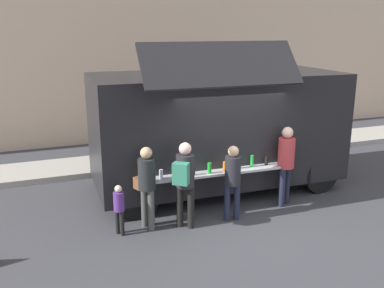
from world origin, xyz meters
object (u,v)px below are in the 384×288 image
at_px(trash_bin, 294,136).
at_px(food_truck_main, 218,127).
at_px(customer_rear_waiting, 147,181).
at_px(child_near_queue, 119,205).
at_px(customer_extra_browsing, 286,159).
at_px(customer_mid_with_backpack, 185,177).
at_px(customer_front_ordering, 233,177).

bearing_deg(trash_bin, food_truck_main, -148.68).
distance_m(customer_rear_waiting, child_near_queue, 0.70).
xyz_separation_m(customer_extra_browsing, child_near_queue, (-3.74, -0.12, -0.47)).
xyz_separation_m(food_truck_main, customer_extra_browsing, (0.97, -1.50, -0.48)).
relative_size(customer_mid_with_backpack, customer_rear_waiting, 1.05).
distance_m(customer_front_ordering, customer_extra_browsing, 1.48).
bearing_deg(customer_front_ordering, customer_extra_browsing, -69.84).
xyz_separation_m(trash_bin, customer_front_ordering, (-4.29, -4.13, 0.52)).
bearing_deg(food_truck_main, customer_mid_with_backpack, -128.20).
bearing_deg(customer_mid_with_backpack, customer_front_ordering, -52.76).
height_order(customer_front_ordering, customer_extra_browsing, customer_extra_browsing).
bearing_deg(food_truck_main, trash_bin, 32.96).
xyz_separation_m(customer_mid_with_backpack, customer_rear_waiting, (-0.69, 0.27, -0.08)).
xyz_separation_m(food_truck_main, trash_bin, (3.82, 2.32, -1.12)).
height_order(customer_front_ordering, customer_rear_waiting, customer_rear_waiting).
bearing_deg(food_truck_main, child_near_queue, -147.97).
xyz_separation_m(trash_bin, customer_rear_waiting, (-6.00, -3.85, 0.56)).
bearing_deg(customer_mid_with_backpack, child_near_queue, 119.45).
bearing_deg(customer_mid_with_backpack, customer_rear_waiting, 106.11).
relative_size(customer_mid_with_backpack, customer_extra_browsing, 0.98).
relative_size(food_truck_main, customer_extra_browsing, 3.30).
bearing_deg(customer_mid_with_backpack, food_truck_main, -2.26).
bearing_deg(customer_rear_waiting, customer_extra_browsing, -21.82).
xyz_separation_m(customer_rear_waiting, child_near_queue, (-0.57, -0.09, -0.39)).
relative_size(trash_bin, customer_mid_with_backpack, 0.50).
bearing_deg(customer_mid_with_backpack, trash_bin, -14.64).
distance_m(customer_mid_with_backpack, child_near_queue, 1.36).
bearing_deg(customer_mid_with_backpack, customer_extra_browsing, -45.61).
bearing_deg(customer_front_ordering, child_near_queue, 93.71).
xyz_separation_m(trash_bin, customer_mid_with_backpack, (-5.32, -4.12, 0.64)).
distance_m(food_truck_main, child_near_queue, 3.34).
bearing_deg(trash_bin, customer_rear_waiting, -147.33).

